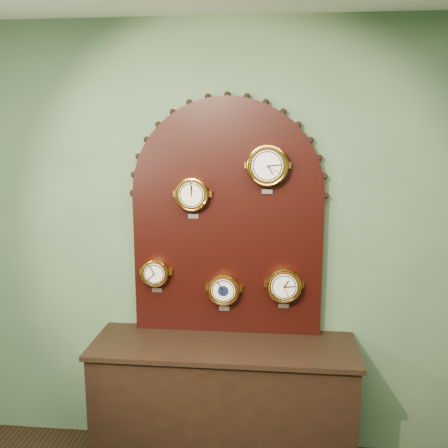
# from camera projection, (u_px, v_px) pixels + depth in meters

# --- Properties ---
(wall_back) EXTENTS (4.00, 0.00, 4.00)m
(wall_back) POSITION_uv_depth(u_px,v_px,m) (228.00, 244.00, 3.32)
(wall_back) COLOR #496847
(wall_back) RESTS_ON ground
(shop_counter) EXTENTS (1.60, 0.50, 0.80)m
(shop_counter) POSITION_uv_depth(u_px,v_px,m) (224.00, 407.00, 3.25)
(shop_counter) COLOR black
(shop_counter) RESTS_ON ground_plane
(display_board) EXTENTS (1.26, 0.06, 1.53)m
(display_board) POSITION_uv_depth(u_px,v_px,m) (227.00, 211.00, 3.23)
(display_board) COLOR black
(display_board) RESTS_ON shop_counter
(roman_clock) EXTENTS (0.21, 0.08, 0.26)m
(roman_clock) POSITION_uv_depth(u_px,v_px,m) (192.00, 194.00, 3.17)
(roman_clock) COLOR orange
(roman_clock) RESTS_ON display_board
(arabic_clock) EXTENTS (0.25, 0.08, 0.30)m
(arabic_clock) POSITION_uv_depth(u_px,v_px,m) (267.00, 165.00, 3.08)
(arabic_clock) COLOR orange
(arabic_clock) RESTS_ON display_board
(hygrometer) EXTENTS (0.18, 0.08, 0.23)m
(hygrometer) POSITION_uv_depth(u_px,v_px,m) (155.00, 273.00, 3.29)
(hygrometer) COLOR orange
(hygrometer) RESTS_ON display_board
(barometer) EXTENTS (0.20, 0.08, 0.26)m
(barometer) POSITION_uv_depth(u_px,v_px,m) (224.00, 289.00, 3.26)
(barometer) COLOR orange
(barometer) RESTS_ON display_board
(tide_clock) EXTENTS (0.22, 0.08, 0.27)m
(tide_clock) POSITION_uv_depth(u_px,v_px,m) (284.00, 285.00, 3.22)
(tide_clock) COLOR orange
(tide_clock) RESTS_ON display_board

